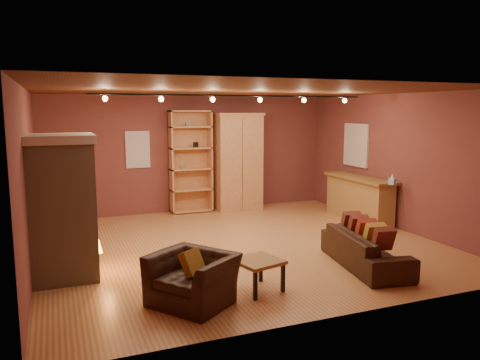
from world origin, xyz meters
name	(u,v)px	position (x,y,z in m)	size (l,w,h in m)	color
floor	(241,245)	(0.00, 0.00, 0.00)	(7.00, 7.00, 0.00)	#A76C3B
ceiling	(241,91)	(0.00, 0.00, 2.80)	(7.00, 7.00, 0.00)	brown
back_wall	(191,154)	(0.00, 3.25, 1.40)	(7.00, 0.02, 2.80)	brown
left_wall	(29,180)	(-3.50, 0.00, 1.40)	(0.02, 6.50, 2.80)	brown
right_wall	(397,162)	(3.50, 0.00, 1.40)	(0.02, 6.50, 2.80)	brown
fireplace	(63,207)	(-3.04, -0.60, 1.06)	(1.01, 0.98, 2.12)	tan
back_window	(138,150)	(-1.30, 3.23, 1.55)	(0.56, 0.04, 0.86)	silver
bookcase	(190,161)	(-0.08, 3.12, 1.25)	(1.01, 0.39, 2.46)	tan
armoire	(238,161)	(1.10, 2.95, 1.20)	(1.18, 0.67, 2.39)	tan
bar_counter	(359,198)	(3.20, 0.84, 0.50)	(0.56, 2.06, 0.99)	tan
tissue_box	(392,180)	(3.15, -0.30, 1.08)	(0.17, 0.17, 0.23)	#94C6ED
right_window	(356,145)	(3.47, 1.40, 1.65)	(0.05, 0.90, 1.00)	silver
loveseat	(365,243)	(1.38, -1.84, 0.39)	(0.87, 1.96, 0.78)	black
armchair	(192,270)	(-1.56, -2.22, 0.44)	(1.11, 1.19, 0.87)	black
coffee_table	(258,264)	(-0.60, -2.13, 0.37)	(0.71, 0.71, 0.44)	olive
track_rail	(237,98)	(0.00, 0.20, 2.69)	(5.20, 0.09, 0.13)	black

